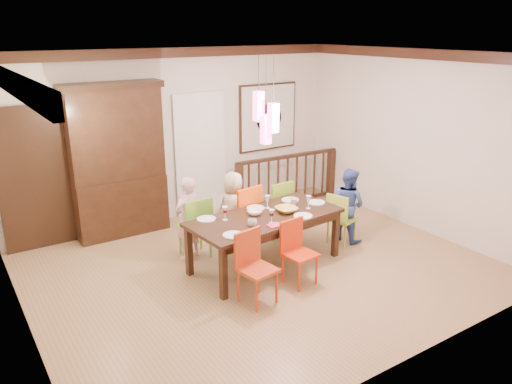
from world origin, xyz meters
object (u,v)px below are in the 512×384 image
balustrade (287,179)px  person_far_mid (233,209)px  person_far_left (188,218)px  person_end_right (348,205)px  dining_table (265,221)px  chair_end_right (342,214)px  chair_far_left (194,222)px  china_hutch (117,161)px

balustrade → person_far_mid: 2.12m
person_far_left → person_end_right: (2.39, -0.76, -0.03)m
person_far_left → dining_table: bearing=115.7°
chair_end_right → person_end_right: size_ratio=0.71×
person_far_mid → chair_far_left: bearing=12.2°
person_far_mid → person_far_left: bearing=13.3°
chair_far_left → balustrade: bearing=-153.8°
person_far_left → person_far_mid: size_ratio=1.05×
chair_end_right → person_far_mid: (-1.44, 0.85, 0.11)m
dining_table → person_end_right: 1.59m
person_end_right → chair_end_right: bearing=99.7°
dining_table → chair_far_left: size_ratio=2.40×
dining_table → balustrade: balustrade is taller
dining_table → chair_end_right: chair_end_right is taller
china_hutch → balustrade: (3.09, -0.35, -0.72)m
chair_far_left → china_hutch: (-0.60, 1.42, 0.69)m
person_end_right → chair_far_left: bearing=60.9°
person_far_left → china_hutch: bearing=-90.2°
china_hutch → person_far_mid: china_hutch is taller
chair_far_left → person_end_right: (2.28, -0.78, 0.05)m
person_far_mid → balustrade: bearing=-138.2°
person_far_left → person_end_right: 2.51m
dining_table → person_end_right: bearing=-3.4°
dining_table → chair_end_right: (1.42, -0.02, -0.20)m
dining_table → chair_far_left: 1.08m
balustrade → person_far_mid: bearing=-146.7°
chair_far_left → chair_end_right: size_ratio=1.12×
chair_far_left → balustrade: (2.49, 1.08, -0.03)m
chair_far_left → person_far_mid: (0.67, 0.01, 0.06)m
balustrade → person_far_left: 2.82m
chair_far_left → china_hutch: china_hutch is taller
china_hutch → person_far_left: china_hutch is taller
balustrade → china_hutch: bearing=176.6°
dining_table → chair_end_right: bearing=-5.6°
chair_far_left → china_hutch: size_ratio=0.38×
chair_far_left → balustrade: balustrade is taller
chair_end_right → person_far_mid: size_ratio=0.70×
balustrade → chair_end_right: bearing=-98.2°
dining_table → person_far_mid: size_ratio=1.90×
chair_far_left → balustrade: size_ratio=0.42×
balustrade → person_far_mid: person_far_mid is taller
china_hutch → dining_table: bearing=-60.2°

